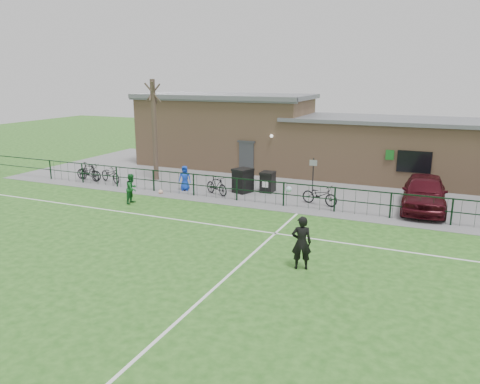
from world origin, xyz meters
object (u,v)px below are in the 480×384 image
at_px(bicycle_c, 111,174).
at_px(spectator_child, 185,178).
at_px(sign_post, 313,177).
at_px(bare_tree, 154,131).
at_px(outfield_player, 132,189).
at_px(wheelie_bin_right, 268,183).
at_px(bicycle_d, 217,185).
at_px(car_maroon, 424,192).
at_px(bicycle_a, 89,172).
at_px(bicycle_b, 89,172).
at_px(wheelie_bin_left, 243,181).
at_px(bicycle_e, 320,195).
at_px(ball_ground, 161,192).

distance_m(bicycle_c, spectator_child, 5.05).
xyz_separation_m(sign_post, spectator_child, (-6.76, -1.72, -0.31)).
relative_size(bare_tree, outfield_player, 4.02).
bearing_deg(wheelie_bin_right, bicycle_d, -144.84).
relative_size(sign_post, car_maroon, 0.41).
bearing_deg(spectator_child, bare_tree, 128.11).
relative_size(wheelie_bin_right, spectator_child, 0.75).
bearing_deg(bicycle_a, bicycle_b, -137.44).
height_order(wheelie_bin_right, bicycle_c, wheelie_bin_right).
bearing_deg(spectator_child, bicycle_d, -26.99).
height_order(wheelie_bin_left, sign_post, sign_post).
distance_m(car_maroon, bicycle_c, 17.38).
bearing_deg(bicycle_b, bicycle_a, 50.88).
height_order(wheelie_bin_right, sign_post, sign_post).
relative_size(wheelie_bin_left, bicycle_c, 0.65).
relative_size(sign_post, bicycle_e, 1.06).
xyz_separation_m(bicycle_b, bicycle_e, (14.10, 0.30, -0.06)).
bearing_deg(outfield_player, sign_post, -61.95).
relative_size(wheelie_bin_left, bicycle_d, 0.73).
height_order(bare_tree, bicycle_e, bare_tree).
bearing_deg(outfield_player, bicycle_a, 55.18).
bearing_deg(bicycle_d, outfield_player, 160.06).
xyz_separation_m(bicycle_a, outfield_player, (5.57, -3.24, 0.24)).
bearing_deg(sign_post, bicycle_d, -158.23).
xyz_separation_m(wheelie_bin_left, bicycle_b, (-9.64, -1.10, -0.06)).
xyz_separation_m(bare_tree, spectator_child, (3.00, -1.70, -2.29)).
bearing_deg(bicycle_e, sign_post, 39.10).
bearing_deg(ball_ground, bicycle_e, 8.50).
relative_size(bicycle_a, bicycle_c, 0.98).
bearing_deg(bicycle_e, spectator_child, 103.51).
height_order(car_maroon, bicycle_e, car_maroon).
height_order(wheelie_bin_left, ball_ground, wheelie_bin_left).
xyz_separation_m(sign_post, car_maroon, (5.52, -0.47, -0.17)).
bearing_deg(wheelie_bin_left, spectator_child, -144.36).
xyz_separation_m(sign_post, ball_ground, (-7.58, -2.90, -0.90)).
xyz_separation_m(wheelie_bin_left, ball_ground, (-3.94, -2.05, -0.51)).
xyz_separation_m(wheelie_bin_left, bicycle_c, (-8.16, -0.93, -0.11)).
bearing_deg(bare_tree, ball_ground, -52.89).
height_order(bicycle_b, ball_ground, bicycle_b).
xyz_separation_m(wheelie_bin_left, car_maroon, (9.16, 0.38, 0.22)).
height_order(car_maroon, bicycle_d, car_maroon).
xyz_separation_m(bicycle_a, spectator_child, (6.66, 0.08, 0.20)).
bearing_deg(bicycle_d, ball_ground, 134.43).
bearing_deg(spectator_child, wheelie_bin_right, -3.22).
bearing_deg(bicycle_d, bicycle_b, 115.29).
xyz_separation_m(car_maroon, spectator_child, (-12.28, -1.25, -0.15)).
distance_m(wheelie_bin_right, sign_post, 2.50).
bearing_deg(wheelie_bin_right, bicycle_e, -24.76).
relative_size(car_maroon, bicycle_b, 2.67).
bearing_deg(ball_ground, outfield_player, -97.10).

